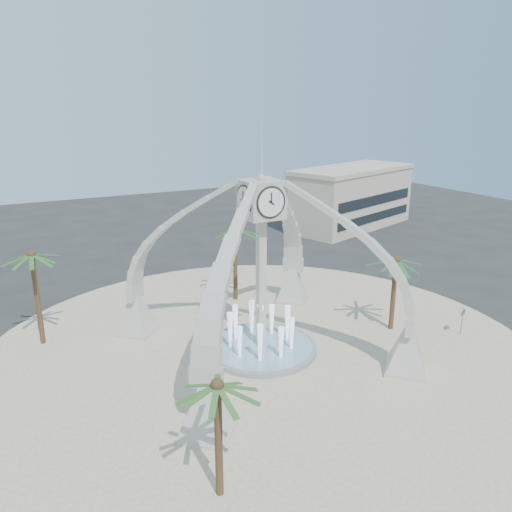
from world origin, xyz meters
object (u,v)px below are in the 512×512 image
palm_west (32,256)px  street_sign (463,316)px  clock_tower (261,265)px  palm_east (396,261)px  palm_south (217,387)px  fountain (261,347)px  palm_north (235,229)px

palm_west → street_sign: 32.00m
clock_tower → palm_east: size_ratio=2.76×
palm_south → fountain: bearing=53.9°
palm_east → palm_north: 14.02m
fountain → street_sign: (14.78, -4.94, 1.32)m
palm_north → palm_south: 23.81m
palm_east → palm_west: size_ratio=0.85×
palm_north → palm_west: bearing=-175.7°
palm_north → palm_south: bearing=-117.4°
fountain → palm_north: 12.00m
fountain → palm_south: 14.95m
palm_east → palm_west: (-24.58, 10.15, 1.13)m
palm_west → palm_east: bearing=-22.4°
fountain → palm_east: bearing=-8.2°
palm_south → clock_tower: bearing=53.9°
palm_west → clock_tower: bearing=-32.0°
clock_tower → street_sign: 16.34m
palm_north → street_sign: size_ratio=3.36×
palm_west → street_sign: palm_west is taller
clock_tower → palm_west: bearing=148.0°
palm_south → street_sign: size_ratio=2.82×
palm_east → palm_south: (-19.07, -9.75, -0.12)m
fountain → clock_tower: bearing=-90.0°
fountain → street_sign: size_ratio=3.57×
fountain → palm_south: (-8.25, -11.31, 5.26)m
palm_east → palm_north: (-8.14, 11.38, 0.98)m
fountain → palm_east: size_ratio=1.23×
palm_south → palm_east: bearing=27.1°
palm_east → palm_south: size_ratio=1.03×
palm_west → street_sign: size_ratio=3.41×
palm_west → palm_south: size_ratio=1.21×
palm_east → palm_west: 26.61m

